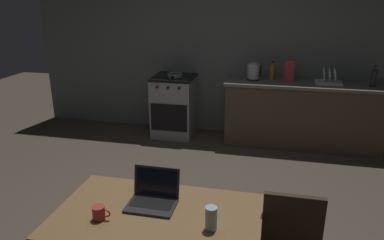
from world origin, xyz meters
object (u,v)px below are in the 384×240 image
Objects in this scene: laptop at (153,198)px; dish_rack at (329,80)px; coffee_mug at (99,213)px; dining_table at (157,224)px; electric_kettle at (253,72)px; bottle_b at (272,71)px; frying_pan at (175,75)px; drinking_glass at (211,218)px; cereal_box at (289,71)px; bottle at (374,76)px; stove_oven at (174,106)px.

laptop is 0.94× the size of dish_rack.
coffee_mug is (-0.27, -0.24, -0.00)m from laptop.
dish_rack reaches higher than coffee_mug.
coffee_mug is (-0.33, -0.13, 0.11)m from dining_table.
bottle_b reaches higher than electric_kettle.
drinking_glass is at bearing -71.18° from frying_pan.
dining_table is at bearing -105.31° from cereal_box.
dining_table is at bearing -76.83° from frying_pan.
bottle reaches higher than laptop.
drinking_glass is at bearing 4.23° from coffee_mug.
bottle is 0.83× the size of dish_rack.
laptop is at bearing -102.74° from bottle_b.
laptop is 1.14× the size of bottle.
laptop is 1.30× the size of electric_kettle.
bottle_b is at bearing 165.20° from cereal_box.
electric_kettle reaches higher than coffee_mug.
bottle_b is (-0.23, 0.06, -0.02)m from cereal_box.
stove_oven is 2.69× the size of dish_rack.
bottle reaches higher than electric_kettle.
laptop is (0.70, -3.08, 0.31)m from stove_oven.
dining_table is at bearing -76.57° from stove_oven.
cereal_box is (0.48, 0.02, 0.03)m from electric_kettle.
bottle reaches higher than bottle_b.
frying_pan is 1.40m from bottle_b.
dining_table is 3.24m from electric_kettle.
drinking_glass is 3.43m from dish_rack.
dining_table is (0.76, -3.19, 0.20)m from stove_oven.
coffee_mug is at bearing -82.97° from frying_pan.
electric_kettle is (0.40, 3.19, 0.38)m from dining_table.
coffee_mug is at bearing -117.62° from dish_rack.
drinking_glass is (-1.58, -3.22, -0.25)m from bottle.
dining_table is 0.40m from drinking_glass.
laptop is 3.12m from electric_kettle.
dish_rack is at bearing 72.37° from drinking_glass.
electric_kettle is 0.27m from bottle_b.
stove_oven is 6.13× the size of drinking_glass.
dining_table is 4.70× the size of bottle.
bottle_b is (0.29, 3.35, 0.24)m from drinking_glass.
electric_kettle reaches higher than dining_table.
dish_rack is at bearing 62.38° from coffee_mug.
cereal_box reaches higher than laptop.
bottle is at bearing 58.24° from dining_table.
stove_oven is at bearing 103.43° from dining_table.
drinking_glass reaches higher than dining_table.
bottle_b is at bearing 4.51° from frying_pan.
electric_kettle is 0.61× the size of frying_pan.
coffee_mug is (0.43, -3.32, 0.31)m from stove_oven.
frying_pan reaches higher than stove_oven.
dining_table is 3.71m from bottle.
cereal_box reaches higher than coffee_mug.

